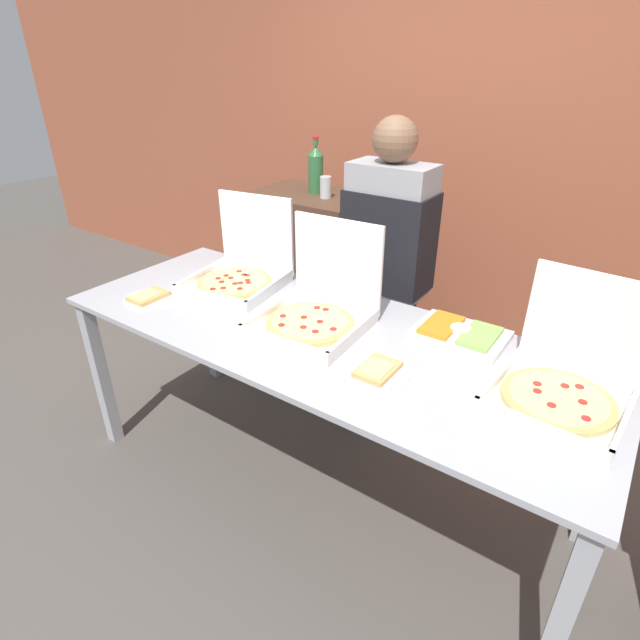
{
  "coord_description": "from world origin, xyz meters",
  "views": [
    {
      "loc": [
        1.04,
        -1.48,
        1.87
      ],
      "look_at": [
        0.0,
        0.0,
        0.91
      ],
      "focal_mm": 28.0,
      "sensor_mm": 36.0,
      "label": 1
    }
  ],
  "objects": [
    {
      "name": "pizza_box_near_left",
      "position": [
        0.92,
        0.07,
        0.93
      ],
      "size": [
        0.43,
        0.44,
        0.4
      ],
      "rotation": [
        0.0,
        0.0,
        -0.07
      ],
      "color": "white",
      "rests_on": "buffet_table"
    },
    {
      "name": "veggie_tray",
      "position": [
        0.5,
        0.27,
        0.88
      ],
      "size": [
        0.35,
        0.27,
        0.05
      ],
      "color": "white",
      "rests_on": "buffet_table"
    },
    {
      "name": "soda_bottle",
      "position": [
        -0.72,
        0.98,
        1.28
      ],
      "size": [
        0.09,
        0.09,
        0.32
      ],
      "color": "#2D6638",
      "rests_on": "sideboard_podium"
    },
    {
      "name": "paper_plate_front_right",
      "position": [
        -0.83,
        -0.22,
        0.87
      ],
      "size": [
        0.23,
        0.23,
        0.03
      ],
      "color": "white",
      "rests_on": "buffet_table"
    },
    {
      "name": "pizza_box_near_right",
      "position": [
        -0.59,
        0.16,
        0.93
      ],
      "size": [
        0.48,
        0.49,
        0.42
      ],
      "rotation": [
        0.0,
        0.0,
        0.16
      ],
      "color": "white",
      "rests_on": "buffet_table"
    },
    {
      "name": "pizza_box_far_right",
      "position": [
        -0.04,
        0.04,
        0.93
      ],
      "size": [
        0.45,
        0.46,
        0.42
      ],
      "rotation": [
        0.0,
        0.0,
        0.06
      ],
      "color": "white",
      "rests_on": "buffet_table"
    },
    {
      "name": "sideboard_podium",
      "position": [
        -0.73,
        0.95,
        0.57
      ],
      "size": [
        0.72,
        0.5,
        1.14
      ],
      "color": "#4C3323",
      "rests_on": "ground_plane"
    },
    {
      "name": "paper_plate_front_center",
      "position": [
        0.35,
        -0.14,
        0.87
      ],
      "size": [
        0.23,
        0.23,
        0.03
      ],
      "color": "white",
      "rests_on": "buffet_table"
    },
    {
      "name": "brick_wall_behind",
      "position": [
        0.0,
        1.7,
        1.4
      ],
      "size": [
        10.0,
        0.06,
        2.8
      ],
      "color": "#9E5138",
      "rests_on": "ground_plane"
    },
    {
      "name": "ground_plane",
      "position": [
        0.0,
        0.0,
        0.0
      ],
      "size": [
        16.0,
        16.0,
        0.0
      ],
      "primitive_type": "plane",
      "color": "#514C47"
    },
    {
      "name": "soda_can_silver",
      "position": [
        -0.6,
        0.91,
        1.2
      ],
      "size": [
        0.07,
        0.07,
        0.12
      ],
      "color": "silver",
      "rests_on": "sideboard_podium"
    },
    {
      "name": "buffet_table",
      "position": [
        0.0,
        0.0,
        0.76
      ],
      "size": [
        2.32,
        0.87,
        0.86
      ],
      "color": "#A8AAB2",
      "rests_on": "ground_plane"
    },
    {
      "name": "person_server_vest",
      "position": [
        -0.05,
        0.66,
        0.92
      ],
      "size": [
        0.42,
        0.24,
        1.64
      ],
      "rotation": [
        0.0,
        0.0,
        3.14
      ],
      "color": "#473D33",
      "rests_on": "ground_plane"
    }
  ]
}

